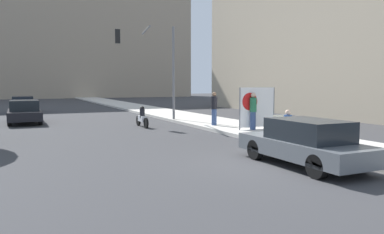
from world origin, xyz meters
name	(u,v)px	position (x,y,z in m)	size (l,w,h in m)	color
ground_plane	(278,164)	(0.00, 0.00, 0.00)	(160.00, 160.00, 0.00)	#38383A
sidewalk_curb	(187,117)	(3.72, 15.00, 0.08)	(3.77, 90.00, 0.17)	beige
building_backdrop_far	(45,8)	(-2.00, 64.21, 16.16)	(52.00, 12.00, 32.33)	gray
seated_protester	(289,124)	(2.78, 2.93, 0.84)	(0.99, 0.77, 1.23)	#474C56
jogger_on_sidewalk	(253,111)	(3.49, 6.50, 1.11)	(0.34, 0.34, 1.83)	#334775
pedestrian_behind	(214,108)	(2.72, 9.13, 1.11)	(0.34, 0.34, 1.83)	#334775
protest_banner	(257,107)	(3.82, 6.65, 1.27)	(2.12, 0.06, 2.10)	slate
traffic_light_pole	(153,56)	(0.76, 13.62, 4.19)	(3.69, 3.46, 5.91)	slate
parked_car_curbside	(305,143)	(0.58, -0.50, 0.70)	(1.77, 4.42, 1.39)	#565B60
car_on_road_nearest	(24,112)	(-6.74, 16.42, 0.72)	(1.89, 4.77, 1.44)	black
car_on_road_midblock	(23,104)	(-6.73, 25.86, 0.71)	(1.86, 4.44, 1.42)	navy
motorcycle_on_road	(142,118)	(-0.73, 11.31, 0.52)	(0.28, 2.05, 1.19)	silver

